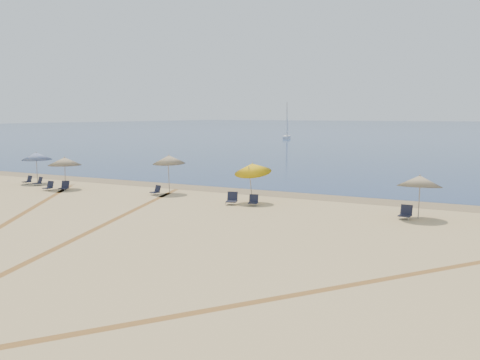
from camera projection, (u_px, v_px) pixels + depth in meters
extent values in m
plane|color=olive|center=(268.00, 193.00, 36.99)|extent=(500.00, 500.00, 0.00)
cylinder|color=gray|center=(37.00, 169.00, 41.75)|extent=(0.05, 0.09, 2.26)
cone|color=silver|center=(36.00, 156.00, 41.65)|extent=(2.30, 2.32, 0.59)
sphere|color=gray|center=(36.00, 152.00, 41.61)|extent=(0.08, 0.08, 0.08)
cylinder|color=gray|center=(65.00, 174.00, 38.58)|extent=(0.05, 0.05, 2.14)
cone|color=beige|center=(65.00, 161.00, 38.47)|extent=(2.32, 2.32, 0.55)
sphere|color=gray|center=(64.00, 157.00, 38.43)|extent=(0.08, 0.08, 0.08)
cylinder|color=gray|center=(169.00, 176.00, 36.33)|extent=(0.05, 0.18, 2.46)
cone|color=beige|center=(169.00, 159.00, 36.25)|extent=(2.19, 2.21, 0.66)
sphere|color=gray|center=(169.00, 155.00, 36.21)|extent=(0.08, 0.08, 0.08)
cylinder|color=gray|center=(251.00, 185.00, 32.39)|extent=(0.05, 0.58, 2.27)
cone|color=yellow|center=(253.00, 168.00, 32.47)|extent=(2.22, 2.29, 1.04)
sphere|color=gray|center=(253.00, 163.00, 32.43)|extent=(0.08, 0.08, 0.08)
cylinder|color=gray|center=(419.00, 198.00, 27.67)|extent=(0.05, 0.20, 2.10)
cone|color=beige|center=(420.00, 181.00, 27.50)|extent=(2.25, 2.28, 0.71)
sphere|color=gray|center=(420.00, 175.00, 27.47)|extent=(0.08, 0.08, 0.08)
cube|color=black|center=(27.00, 182.00, 41.60)|extent=(0.60, 0.60, 0.05)
cube|color=black|center=(30.00, 179.00, 41.78)|extent=(0.54, 0.27, 0.46)
cylinder|color=#A5A5AD|center=(23.00, 183.00, 41.57)|extent=(0.02, 0.02, 0.17)
cylinder|color=#A5A5AD|center=(26.00, 183.00, 41.32)|extent=(0.02, 0.02, 0.17)
cube|color=black|center=(37.00, 183.00, 40.67)|extent=(0.66, 0.66, 0.05)
cube|color=black|center=(40.00, 180.00, 40.83)|extent=(0.56, 0.34, 0.47)
cylinder|color=#A5A5AD|center=(34.00, 185.00, 40.67)|extent=(0.02, 0.02, 0.17)
cylinder|color=#A5A5AD|center=(36.00, 185.00, 40.37)|extent=(0.02, 0.02, 0.17)
cube|color=black|center=(48.00, 188.00, 38.04)|extent=(0.54, 0.54, 0.05)
cube|color=black|center=(50.00, 184.00, 38.24)|extent=(0.54, 0.20, 0.48)
cylinder|color=#A5A5AD|center=(43.00, 189.00, 37.98)|extent=(0.02, 0.02, 0.18)
cylinder|color=#A5A5AD|center=(48.00, 190.00, 37.78)|extent=(0.02, 0.02, 0.18)
cube|color=black|center=(64.00, 188.00, 37.90)|extent=(0.70, 0.70, 0.05)
cube|color=black|center=(65.00, 184.00, 38.14)|extent=(0.59, 0.36, 0.50)
cylinder|color=#A5A5AD|center=(58.00, 190.00, 37.77)|extent=(0.02, 0.02, 0.18)
cylinder|color=#A5A5AD|center=(64.00, 190.00, 37.69)|extent=(0.02, 0.02, 0.18)
cube|color=black|center=(155.00, 192.00, 36.04)|extent=(0.63, 0.63, 0.05)
cube|color=black|center=(158.00, 189.00, 36.19)|extent=(0.54, 0.32, 0.46)
cylinder|color=#A5A5AD|center=(151.00, 194.00, 36.03)|extent=(0.02, 0.02, 0.17)
cylinder|color=#A5A5AD|center=(155.00, 194.00, 35.74)|extent=(0.02, 0.02, 0.17)
cube|color=black|center=(232.00, 201.00, 32.08)|extent=(0.77, 0.77, 0.06)
cube|color=black|center=(233.00, 196.00, 32.34)|extent=(0.65, 0.40, 0.54)
cylinder|color=#A5A5AD|center=(226.00, 204.00, 31.94)|extent=(0.03, 0.03, 0.20)
cylinder|color=#A5A5AD|center=(234.00, 204.00, 31.85)|extent=(0.03, 0.03, 0.20)
cube|color=black|center=(253.00, 203.00, 31.71)|extent=(0.66, 0.66, 0.05)
cube|color=black|center=(254.00, 198.00, 31.94)|extent=(0.56, 0.34, 0.47)
cylinder|color=#A5A5AD|center=(248.00, 205.00, 31.59)|extent=(0.02, 0.02, 0.17)
cylinder|color=#A5A5AD|center=(255.00, 205.00, 31.51)|extent=(0.02, 0.02, 0.17)
cube|color=black|center=(405.00, 216.00, 27.63)|extent=(0.62, 0.62, 0.05)
cube|color=black|center=(407.00, 210.00, 27.85)|extent=(0.60, 0.25, 0.52)
cylinder|color=#A5A5AD|center=(399.00, 218.00, 27.58)|extent=(0.03, 0.03, 0.19)
cylinder|color=#A5A5AD|center=(409.00, 219.00, 27.34)|extent=(0.03, 0.03, 0.19)
cube|color=white|center=(287.00, 137.00, 119.23)|extent=(3.02, 5.46, 0.58)
cylinder|color=gray|center=(287.00, 120.00, 118.78)|extent=(0.12, 0.12, 7.73)
plane|color=tan|center=(101.00, 226.00, 25.98)|extent=(35.59, 35.59, 0.00)
plane|color=tan|center=(110.00, 222.00, 27.06)|extent=(35.59, 35.59, 0.00)
plane|color=tan|center=(279.00, 298.00, 15.84)|extent=(38.95, 38.95, 0.00)
plane|color=tan|center=(311.00, 292.00, 16.34)|extent=(38.95, 38.95, 0.00)
plane|color=tan|center=(8.00, 222.00, 26.91)|extent=(38.77, 38.77, 0.00)
plane|color=tan|center=(15.00, 218.00, 28.00)|extent=(38.77, 38.77, 0.00)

